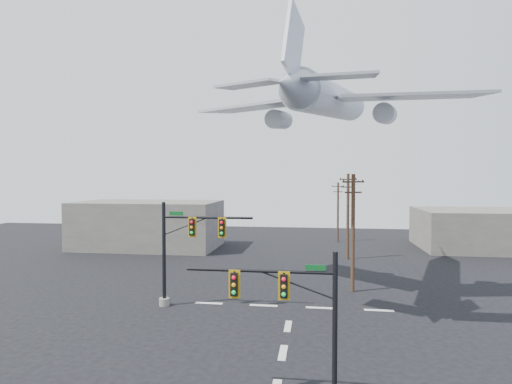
# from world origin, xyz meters

# --- Properties ---
(lane_markings) EXTENTS (14.00, 21.20, 0.01)m
(lane_markings) POSITION_xyz_m (0.00, 5.33, 0.01)
(lane_markings) COLOR beige
(lane_markings) RESTS_ON ground
(signal_mast_near) EXTENTS (6.50, 0.68, 6.17)m
(signal_mast_near) POSITION_xyz_m (1.10, -0.60, 3.34)
(signal_mast_near) COLOR gray
(signal_mast_near) RESTS_ON ground
(signal_mast_far) EXTENTS (6.77, 0.81, 7.41)m
(signal_mast_far) POSITION_xyz_m (-7.66, 10.97, 3.96)
(signal_mast_far) COLOR gray
(signal_mast_far) RESTS_ON ground
(utility_pole_a) EXTENTS (1.77, 0.89, 9.43)m
(utility_pole_a) POSITION_xyz_m (4.60, 16.70, 4.93)
(utility_pole_a) COLOR #492E1F
(utility_pole_a) RESTS_ON ground
(utility_pole_b) EXTENTS (1.93, 0.40, 9.57)m
(utility_pole_b) POSITION_xyz_m (5.20, 30.58, 5.01)
(utility_pole_b) COLOR #492E1F
(utility_pole_b) RESTS_ON ground
(utility_pole_c) EXTENTS (1.73, 0.29, 8.43)m
(utility_pole_c) POSITION_xyz_m (4.74, 43.60, 4.41)
(utility_pole_c) COLOR #492E1F
(utility_pole_c) RESTS_ON ground
(power_lines) EXTENTS (2.33, 26.89, 0.50)m
(power_lines) POSITION_xyz_m (4.93, 30.15, 8.58)
(power_lines) COLOR black
(airliner) EXTENTS (23.17, 24.89, 6.51)m
(airliner) POSITION_xyz_m (2.76, 17.02, 15.31)
(airliner) COLOR #ACB1B8
(building_left) EXTENTS (18.00, 10.00, 6.00)m
(building_left) POSITION_xyz_m (-20.00, 35.00, 3.00)
(building_left) COLOR slate
(building_left) RESTS_ON ground
(building_right) EXTENTS (14.00, 12.00, 5.00)m
(building_right) POSITION_xyz_m (22.00, 40.00, 2.50)
(building_right) COLOR slate
(building_right) RESTS_ON ground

